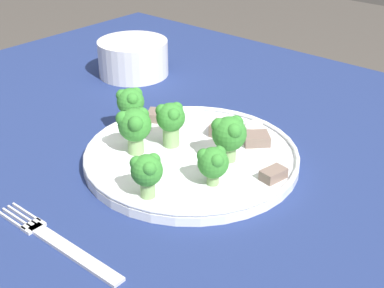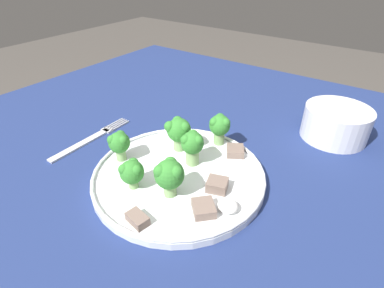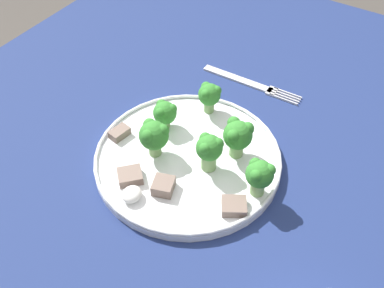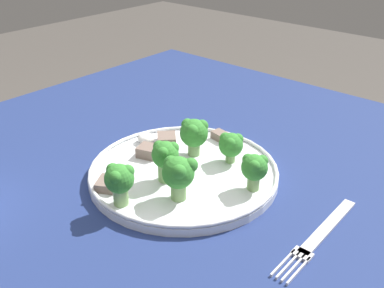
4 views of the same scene
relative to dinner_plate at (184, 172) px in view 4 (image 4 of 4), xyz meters
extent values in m
cube|color=navy|center=(-0.06, 0.06, -0.02)|extent=(1.10, 1.11, 0.03)
cylinder|color=brown|center=(0.43, -0.43, -0.40)|extent=(0.06, 0.06, 0.72)
cylinder|color=white|center=(0.00, 0.00, 0.00)|extent=(0.29, 0.29, 0.01)
torus|color=white|center=(0.00, 0.00, 0.01)|extent=(0.29, 0.29, 0.01)
cube|color=silver|center=(-0.22, -0.03, -0.01)|extent=(0.02, 0.14, 0.00)
cube|color=silver|center=(-0.22, 0.04, -0.01)|extent=(0.02, 0.02, 0.00)
cube|color=silver|center=(-0.22, 0.07, -0.01)|extent=(0.00, 0.05, 0.00)
cube|color=silver|center=(-0.22, 0.07, -0.01)|extent=(0.00, 0.05, 0.00)
cube|color=silver|center=(-0.23, 0.07, -0.01)|extent=(0.00, 0.05, 0.00)
cube|color=silver|center=(-0.24, 0.07, -0.01)|extent=(0.00, 0.05, 0.00)
cylinder|color=#7FA866|center=(-0.11, -0.03, 0.01)|extent=(0.02, 0.02, 0.02)
sphere|color=#337F2D|center=(-0.11, -0.03, 0.04)|extent=(0.04, 0.04, 0.04)
sphere|color=#337F2D|center=(-0.10, -0.03, 0.05)|extent=(0.02, 0.02, 0.02)
sphere|color=#337F2D|center=(-0.11, -0.02, 0.05)|extent=(0.02, 0.02, 0.02)
sphere|color=#337F2D|center=(-0.11, -0.04, 0.05)|extent=(0.02, 0.02, 0.02)
cylinder|color=#7FA866|center=(0.00, 0.04, 0.02)|extent=(0.02, 0.02, 0.03)
sphere|color=#337F2D|center=(0.00, 0.04, 0.05)|extent=(0.04, 0.04, 0.04)
sphere|color=#337F2D|center=(0.01, 0.04, 0.05)|extent=(0.02, 0.02, 0.02)
sphere|color=#337F2D|center=(-0.01, 0.05, 0.05)|extent=(0.02, 0.02, 0.02)
sphere|color=#337F2D|center=(0.00, 0.03, 0.05)|extent=(0.02, 0.02, 0.02)
cylinder|color=#7FA866|center=(0.00, 0.12, 0.02)|extent=(0.02, 0.02, 0.03)
sphere|color=#337F2D|center=(0.00, 0.12, 0.04)|extent=(0.04, 0.04, 0.04)
sphere|color=#337F2D|center=(0.02, 0.12, 0.05)|extent=(0.02, 0.02, 0.02)
sphere|color=#337F2D|center=(0.00, 0.13, 0.05)|extent=(0.02, 0.02, 0.02)
sphere|color=#337F2D|center=(0.00, 0.11, 0.05)|extent=(0.02, 0.02, 0.02)
cylinder|color=#7FA866|center=(0.02, -0.05, 0.01)|extent=(0.02, 0.02, 0.02)
sphere|color=#337F2D|center=(0.02, -0.05, 0.04)|extent=(0.05, 0.05, 0.05)
sphere|color=#337F2D|center=(0.03, -0.05, 0.05)|extent=(0.02, 0.02, 0.02)
sphere|color=#337F2D|center=(0.01, -0.04, 0.05)|extent=(0.02, 0.02, 0.02)
sphere|color=#337F2D|center=(0.01, -0.06, 0.05)|extent=(0.02, 0.02, 0.02)
cylinder|color=#7FA866|center=(-0.04, 0.06, 0.02)|extent=(0.02, 0.02, 0.03)
sphere|color=#337F2D|center=(-0.04, 0.06, 0.04)|extent=(0.04, 0.04, 0.04)
sphere|color=#337F2D|center=(-0.03, 0.06, 0.05)|extent=(0.02, 0.02, 0.02)
sphere|color=#337F2D|center=(-0.05, 0.07, 0.05)|extent=(0.02, 0.02, 0.02)
sphere|color=#337F2D|center=(-0.05, 0.05, 0.05)|extent=(0.02, 0.02, 0.02)
cylinder|color=#7FA866|center=(-0.04, -0.07, 0.01)|extent=(0.02, 0.02, 0.02)
sphere|color=#337F2D|center=(-0.04, -0.07, 0.03)|extent=(0.04, 0.04, 0.04)
sphere|color=#337F2D|center=(-0.03, -0.07, 0.04)|extent=(0.02, 0.02, 0.02)
sphere|color=#337F2D|center=(-0.04, -0.06, 0.04)|extent=(0.02, 0.02, 0.02)
sphere|color=#337F2D|center=(-0.04, -0.08, 0.04)|extent=(0.02, 0.02, 0.02)
cube|color=#756056|center=(0.08, -0.05, 0.01)|extent=(0.05, 0.05, 0.01)
cube|color=#756056|center=(0.07, 0.00, 0.01)|extent=(0.04, 0.04, 0.02)
cube|color=#756056|center=(0.05, 0.11, 0.01)|extent=(0.04, 0.04, 0.01)
cube|color=#756056|center=(0.02, -0.12, 0.01)|extent=(0.04, 0.03, 0.01)
ellipsoid|color=white|center=(0.11, -0.02, 0.01)|extent=(0.03, 0.03, 0.02)
camera|label=1|loc=(-0.47, -0.41, 0.36)|focal=50.00mm
camera|label=2|loc=(0.25, -0.31, 0.32)|focal=28.00mm
camera|label=3|loc=(0.39, 0.25, 0.52)|focal=42.00mm
camera|label=4|loc=(-0.40, 0.43, 0.36)|focal=42.00mm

